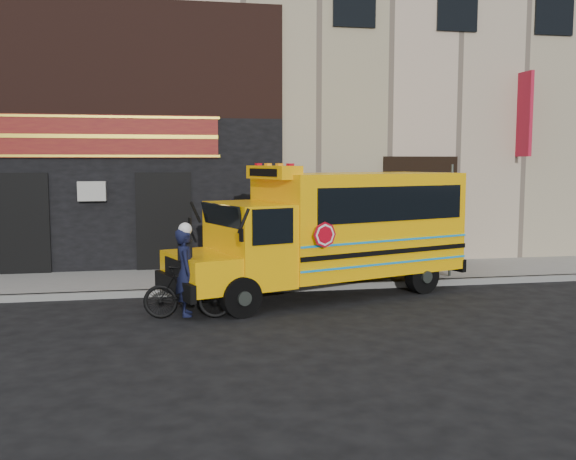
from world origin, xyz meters
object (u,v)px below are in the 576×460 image
(sign_pole, at_px, (451,217))
(bicycle, at_px, (188,292))
(school_bus, at_px, (335,228))
(cyclist, at_px, (186,275))

(sign_pole, distance_m, bicycle, 7.18)
(sign_pole, bearing_deg, school_bus, -164.53)
(school_bus, distance_m, bicycle, 3.91)
(bicycle, relative_size, cyclist, 1.01)
(bicycle, xyz_separation_m, cyclist, (-0.03, 0.06, 0.33))
(school_bus, height_order, cyclist, school_bus)
(bicycle, distance_m, cyclist, 0.34)
(sign_pole, relative_size, cyclist, 1.74)
(school_bus, xyz_separation_m, bicycle, (-3.37, -1.72, -1.00))
(school_bus, bearing_deg, sign_pole, 15.47)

